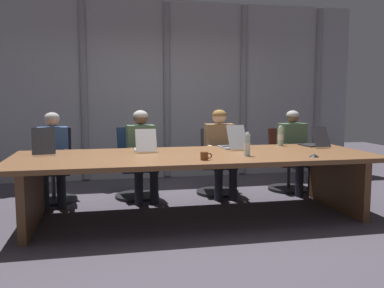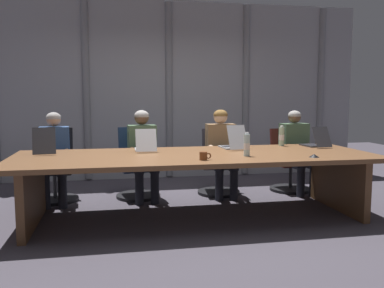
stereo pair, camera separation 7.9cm
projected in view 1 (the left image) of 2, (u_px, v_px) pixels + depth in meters
name	position (u px, v px, depth m)	size (l,w,h in m)	color
ground_plane	(196.00, 217.00, 4.80)	(13.54, 13.54, 0.00)	#47424C
conference_table	(196.00, 166.00, 4.73)	(4.05, 1.45, 0.73)	brown
curtain_backdrop	(165.00, 91.00, 7.04)	(6.77, 0.17, 2.96)	#9999A0
laptop_left_end	(44.00, 148.00, 4.75)	(0.30, 0.48, 0.31)	#2D2D33
laptop_left_mid	(145.00, 147.00, 4.98)	(0.25, 0.43, 0.27)	#BCBCC1
laptop_center	(232.00, 144.00, 5.21)	(0.26, 0.48, 0.30)	#A8ADB7
laptop_right_mid	(314.00, 142.00, 5.44)	(0.26, 0.46, 0.27)	#2D2D33
office_chair_left_end	(54.00, 174.00, 5.52)	(0.60, 0.60, 0.96)	black
office_chair_left_mid	(136.00, 171.00, 5.74)	(0.60, 0.61, 0.95)	navy
office_chair_center	(217.00, 169.00, 5.98)	(0.60, 0.60, 0.91)	#2D2D38
office_chair_right_mid	(287.00, 167.00, 6.20)	(0.60, 0.60, 0.90)	#511E19
person_left_end	(53.00, 153.00, 5.33)	(0.41, 0.56, 1.18)	#335184
person_left_mid	(142.00, 149.00, 5.57)	(0.41, 0.57, 1.20)	#4C6B4C
person_center	(221.00, 147.00, 5.79)	(0.41, 0.55, 1.20)	olive
person_right_mid	(295.00, 146.00, 6.02)	(0.43, 0.57, 1.18)	#4C6B4C
water_bottle_primary	(280.00, 136.00, 5.53)	(0.07, 0.07, 0.27)	#ADD1B2
water_bottle_secondary	(247.00, 145.00, 4.56)	(0.07, 0.07, 0.26)	silver
coffee_mug_near	(205.00, 156.00, 4.27)	(0.12, 0.08, 0.09)	brown
conference_mic_left_side	(314.00, 155.00, 4.49)	(0.11, 0.11, 0.04)	black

